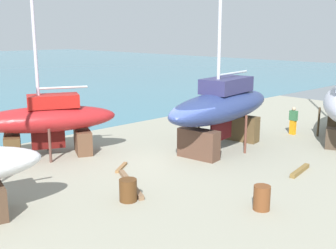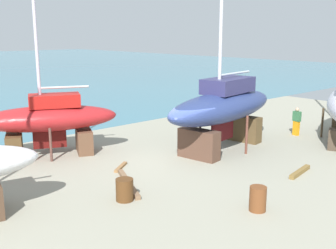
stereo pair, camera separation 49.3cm
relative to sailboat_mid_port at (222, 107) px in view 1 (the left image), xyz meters
The scene contains 9 objects.
ground_plane 4.82m from the sailboat_mid_port, 138.24° to the right, with size 42.59×42.59×0.00m, color gray.
sailboat_mid_port is the anchor object (origin of this frame).
sailboat_small_center 8.38m from the sailboat_mid_port, 145.49° to the left, with size 6.61×4.36×9.88m.
worker 5.52m from the sailboat_mid_port, 10.05° to the right, with size 0.31×0.47×1.60m.
barrel_rust_near 7.99m from the sailboat_mid_port, 164.82° to the right, with size 0.61×0.61×0.78m, color #523117.
barrel_rust_far 7.59m from the sailboat_mid_port, 130.43° to the right, with size 0.55×0.55×0.82m, color brown.
timber_long_aft 6.96m from the sailboat_mid_port, behind, with size 3.01×0.19×0.16m, color brown.
timber_short_cross 5.09m from the sailboat_mid_port, 96.20° to the right, with size 1.80×0.20×0.17m, color brown.
timber_plank_near 6.03m from the sailboat_mid_port, behind, with size 1.25×0.16×0.11m, color olive.
Camera 1 is at (-12.49, -12.66, 5.67)m, focal length 44.03 mm.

